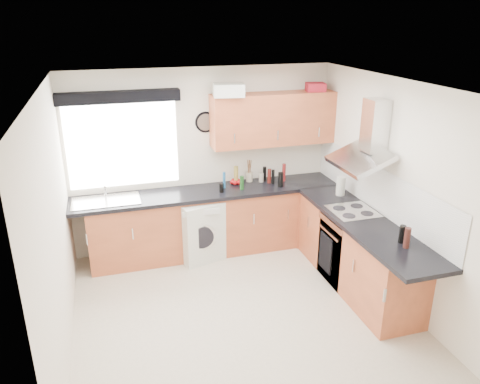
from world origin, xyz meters
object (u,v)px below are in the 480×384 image
object	(u,v)px
washing_machine	(198,229)
upper_cabinets	(273,119)
oven	(349,248)
extractor_hood	(367,142)

from	to	relation	value
washing_machine	upper_cabinets	bearing A→B (deg)	-4.30
oven	washing_machine	size ratio (longest dim) A/B	1.03
upper_cabinets	washing_machine	size ratio (longest dim) A/B	2.05
oven	extractor_hood	world-z (taller)	extractor_hood
upper_cabinets	washing_machine	xyz separation A→B (m)	(-1.13, -0.23, -1.39)
oven	upper_cabinets	xyz separation A→B (m)	(-0.55, 1.32, 1.38)
oven	extractor_hood	distance (m)	1.35
oven	extractor_hood	bearing A→B (deg)	-0.00
upper_cabinets	washing_machine	world-z (taller)	upper_cabinets
extractor_hood	upper_cabinets	bearing A→B (deg)	116.13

